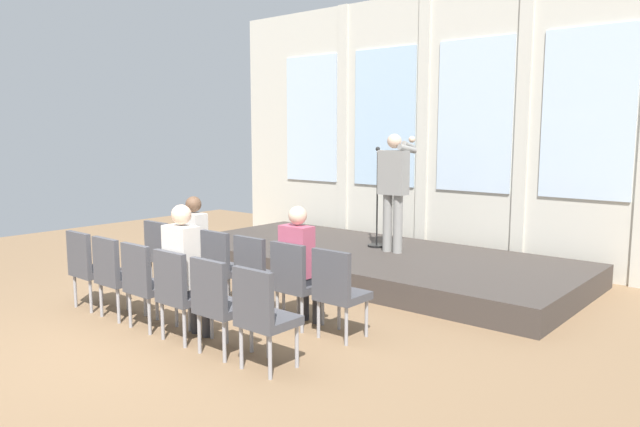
% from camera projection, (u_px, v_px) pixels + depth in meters
% --- Properties ---
extents(ground_plane, '(14.84, 14.84, 0.00)m').
position_uv_depth(ground_plane, '(135.00, 344.00, 5.98)').
color(ground_plane, '#846647').
extents(rear_partition, '(8.49, 0.14, 4.39)m').
position_uv_depth(rear_partition, '(431.00, 125.00, 9.97)').
color(rear_partition, beige).
rests_on(rear_partition, ground).
extents(stage_platform, '(6.14, 2.71, 0.32)m').
position_uv_depth(stage_platform, '(370.00, 261.00, 9.03)').
color(stage_platform, '#3F3833').
rests_on(stage_platform, ground).
extents(speaker, '(0.51, 0.69, 1.75)m').
position_uv_depth(speaker, '(394.00, 184.00, 8.79)').
color(speaker, gray).
rests_on(speaker, stage_platform).
extents(mic_stand, '(0.28, 0.28, 1.55)m').
position_uv_depth(mic_stand, '(377.00, 225.00, 9.30)').
color(mic_stand, black).
rests_on(mic_stand, stage_platform).
extents(chair_r0_c0, '(0.46, 0.44, 0.94)m').
position_uv_depth(chair_r0_c0, '(164.00, 251.00, 7.92)').
color(chair_r0_c0, '#99999E').
rests_on(chair_r0_c0, ground).
extents(chair_r0_c1, '(0.46, 0.44, 0.94)m').
position_uv_depth(chair_r0_c1, '(192.00, 257.00, 7.54)').
color(chair_r0_c1, '#99999E').
rests_on(chair_r0_c1, ground).
extents(audience_r0_c1, '(0.36, 0.39, 1.30)m').
position_uv_depth(audience_r0_c1, '(197.00, 241.00, 7.58)').
color(audience_r0_c1, '#2D2D33').
rests_on(audience_r0_c1, ground).
extents(chair_r0_c2, '(0.46, 0.44, 0.94)m').
position_uv_depth(chair_r0_c2, '(223.00, 264.00, 7.16)').
color(chair_r0_c2, '#99999E').
rests_on(chair_r0_c2, ground).
extents(chair_r0_c3, '(0.46, 0.44, 0.94)m').
position_uv_depth(chair_r0_c3, '(257.00, 271.00, 6.79)').
color(chair_r0_c3, '#99999E').
rests_on(chair_r0_c3, ground).
extents(chair_r0_c4, '(0.46, 0.44, 0.94)m').
position_uv_depth(chair_r0_c4, '(295.00, 279.00, 6.41)').
color(chair_r0_c4, '#99999E').
rests_on(chair_r0_c4, ground).
extents(audience_r0_c4, '(0.36, 0.39, 1.32)m').
position_uv_depth(audience_r0_c4, '(300.00, 260.00, 6.45)').
color(audience_r0_c4, '#2D2D33').
rests_on(audience_r0_c4, ground).
extents(chair_r0_c5, '(0.46, 0.44, 0.94)m').
position_uv_depth(chair_r0_c5, '(338.00, 288.00, 6.04)').
color(chair_r0_c5, '#99999E').
rests_on(chair_r0_c5, ground).
extents(chair_r1_c0, '(0.46, 0.44, 0.94)m').
position_uv_depth(chair_r1_c0, '(89.00, 265.00, 7.11)').
color(chair_r1_c0, '#99999E').
rests_on(chair_r1_c0, ground).
extents(chair_r1_c1, '(0.46, 0.44, 0.94)m').
position_uv_depth(chair_r1_c1, '(116.00, 272.00, 6.73)').
color(chair_r1_c1, '#99999E').
rests_on(chair_r1_c1, ground).
extents(chair_r1_c2, '(0.46, 0.44, 0.94)m').
position_uv_depth(chair_r1_c2, '(146.00, 280.00, 6.36)').
color(chair_r1_c2, '#99999E').
rests_on(chair_r1_c2, ground).
extents(chair_r1_c3, '(0.46, 0.44, 0.94)m').
position_uv_depth(chair_r1_c3, '(180.00, 290.00, 5.98)').
color(chair_r1_c3, '#99999E').
rests_on(chair_r1_c3, ground).
extents(audience_r1_c3, '(0.36, 0.39, 1.39)m').
position_uv_depth(audience_r1_c3, '(185.00, 266.00, 6.01)').
color(audience_r1_c3, '#2D2D33').
rests_on(audience_r1_c3, ground).
extents(chair_r1_c4, '(0.46, 0.44, 0.94)m').
position_uv_depth(chair_r1_c4, '(218.00, 300.00, 5.60)').
color(chair_r1_c4, '#99999E').
rests_on(chair_r1_c4, ground).
extents(chair_r1_c5, '(0.46, 0.44, 0.94)m').
position_uv_depth(chair_r1_c5, '(262.00, 312.00, 5.23)').
color(chair_r1_c5, '#99999E').
rests_on(chair_r1_c5, ground).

